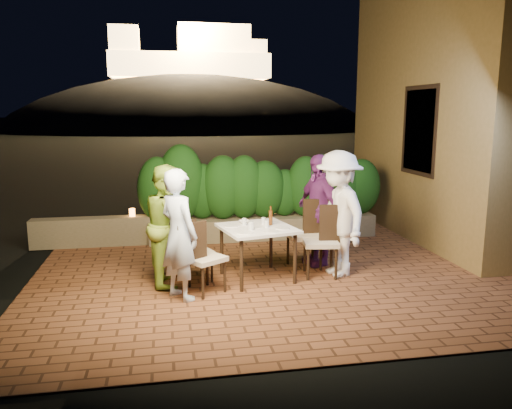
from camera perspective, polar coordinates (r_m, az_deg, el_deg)
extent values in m
plane|color=black|center=(7.17, 2.91, -8.55)|extent=(400.00, 400.00, 0.00)
cube|color=brown|center=(7.65, 2.05, -7.73)|extent=(7.00, 6.00, 0.15)
cube|color=olive|center=(10.03, 21.08, 10.88)|extent=(1.60, 5.00, 5.00)
cube|color=black|center=(9.21, 18.31, 8.01)|extent=(0.08, 1.00, 1.40)
cube|color=black|center=(9.21, 18.25, 8.02)|extent=(0.06, 1.15, 1.55)
cube|color=#706447|center=(9.31, 0.89, -2.62)|extent=(4.20, 0.55, 0.40)
cube|color=#706447|center=(9.22, -17.76, -2.96)|extent=(2.20, 0.30, 0.50)
ellipsoid|color=black|center=(66.99, -7.28, 5.11)|extent=(52.00, 40.00, 22.00)
cylinder|color=white|center=(6.59, -1.35, -3.22)|extent=(0.24, 0.24, 0.01)
cylinder|color=white|center=(6.99, -2.86, -2.43)|extent=(0.23, 0.23, 0.01)
cylinder|color=white|center=(6.85, 3.05, -2.72)|extent=(0.20, 0.20, 0.01)
cylinder|color=white|center=(7.24, 1.55, -1.98)|extent=(0.21, 0.21, 0.01)
cylinder|color=white|center=(6.90, 0.06, -2.60)|extent=(0.20, 0.20, 0.01)
cylinder|color=white|center=(6.66, 1.64, -3.08)|extent=(0.21, 0.21, 0.01)
cylinder|color=silver|center=(6.73, -0.58, -2.46)|extent=(0.07, 0.07, 0.12)
cylinder|color=silver|center=(7.01, -1.36, -2.00)|extent=(0.06, 0.06, 0.10)
cylinder|color=silver|center=(6.91, 1.21, -2.22)|extent=(0.06, 0.06, 0.10)
cylinder|color=silver|center=(7.09, 0.87, -1.87)|extent=(0.06, 0.06, 0.10)
imported|color=white|center=(7.17, -1.35, -1.98)|extent=(0.17, 0.17, 0.04)
imported|color=silver|center=(6.27, -8.80, -3.42)|extent=(0.68, 0.72, 1.65)
imported|color=#A9D342|center=(6.85, -9.94, -2.30)|extent=(0.62, 0.80, 1.64)
imported|color=white|center=(7.17, 9.36, -1.07)|extent=(0.87, 1.26, 1.80)
imported|color=#63246E|center=(7.67, 7.11, -0.61)|extent=(0.68, 1.08, 1.70)
cylinder|color=orange|center=(9.09, -13.98, -0.89)|extent=(0.10, 0.10, 0.14)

